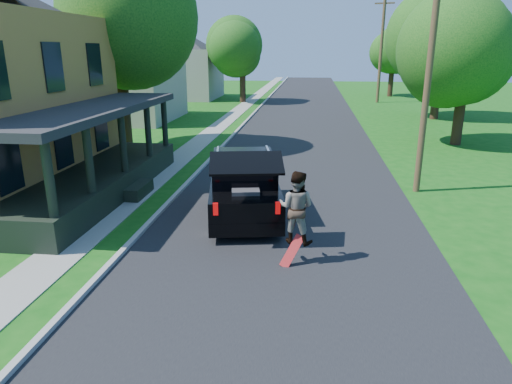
# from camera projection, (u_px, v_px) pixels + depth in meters

# --- Properties ---
(ground) EXTENTS (140.00, 140.00, 0.00)m
(ground) POSITION_uv_depth(u_px,v_px,m) (278.00, 290.00, 9.84)
(ground) COLOR #0F4D0F
(ground) RESTS_ON ground
(street) EXTENTS (8.00, 120.00, 0.02)m
(street) POSITION_uv_depth(u_px,v_px,m) (301.00, 132.00, 28.79)
(street) COLOR black
(street) RESTS_ON ground
(curb) EXTENTS (0.15, 120.00, 0.12)m
(curb) POSITION_uv_depth(u_px,v_px,m) (238.00, 131.00, 29.26)
(curb) COLOR #969691
(curb) RESTS_ON ground
(sidewalk) EXTENTS (1.30, 120.00, 0.03)m
(sidewalk) POSITION_uv_depth(u_px,v_px,m) (214.00, 130.00, 29.43)
(sidewalk) COLOR gray
(sidewalk) RESTS_ON ground
(front_walk) EXTENTS (6.50, 1.20, 0.03)m
(front_walk) POSITION_uv_depth(u_px,v_px,m) (30.00, 192.00, 16.61)
(front_walk) COLOR gray
(front_walk) RESTS_ON ground
(neighbor_house_mid) EXTENTS (12.78, 12.78, 8.30)m
(neighbor_house_mid) POSITION_uv_depth(u_px,v_px,m) (117.00, 61.00, 32.88)
(neighbor_house_mid) COLOR #A69F93
(neighbor_house_mid) RESTS_ON ground
(neighbor_house_far) EXTENTS (12.78, 12.78, 8.30)m
(neighbor_house_far) POSITION_uv_depth(u_px,v_px,m) (179.00, 58.00, 48.05)
(neighbor_house_far) COLOR #A69F93
(neighbor_house_far) RESTS_ON ground
(black_suv) EXTENTS (2.82, 5.49, 2.44)m
(black_suv) POSITION_uv_depth(u_px,v_px,m) (244.00, 186.00, 14.06)
(black_suv) COLOR black
(black_suv) RESTS_ON ground
(skateboarder) EXTENTS (1.01, 0.87, 1.78)m
(skateboarder) POSITION_uv_depth(u_px,v_px,m) (296.00, 207.00, 10.81)
(skateboarder) COLOR black
(skateboarder) RESTS_ON ground
(skateboard) EXTENTS (0.59, 0.40, 0.80)m
(skateboard) POSITION_uv_depth(u_px,v_px,m) (292.00, 252.00, 10.87)
(skateboard) COLOR #AB0E0F
(skateboard) RESTS_ON ground
(tree_left_mid) EXTENTS (6.89, 6.85, 9.87)m
(tree_left_mid) POSITION_uv_depth(u_px,v_px,m) (116.00, 21.00, 22.36)
(tree_left_mid) COLOR black
(tree_left_mid) RESTS_ON ground
(tree_left_far) EXTENTS (6.92, 6.66, 8.57)m
(tree_left_far) POSITION_uv_depth(u_px,v_px,m) (242.00, 44.00, 43.70)
(tree_left_far) COLOR black
(tree_left_far) RESTS_ON ground
(tree_right_near) EXTENTS (5.62, 5.43, 7.66)m
(tree_right_near) POSITION_uv_depth(u_px,v_px,m) (466.00, 54.00, 23.63)
(tree_right_near) COLOR black
(tree_right_near) RESTS_ON ground
(tree_right_mid) EXTENTS (8.40, 8.20, 9.90)m
(tree_right_mid) POSITION_uv_depth(u_px,v_px,m) (443.00, 29.00, 32.38)
(tree_right_mid) COLOR black
(tree_right_mid) RESTS_ON ground
(tree_right_far) EXTENTS (6.67, 6.40, 8.20)m
(tree_right_far) POSITION_uv_depth(u_px,v_px,m) (393.00, 47.00, 49.39)
(tree_right_far) COLOR black
(tree_right_far) RESTS_ON ground
(utility_pole_near) EXTENTS (1.42, 0.28, 7.73)m
(utility_pole_near) POSITION_uv_depth(u_px,v_px,m) (428.00, 79.00, 15.53)
(utility_pole_near) COLOR #473821
(utility_pole_near) RESTS_ON ground
(utility_pole_far) EXTENTS (1.80, 0.48, 9.79)m
(utility_pole_far) POSITION_uv_depth(u_px,v_px,m) (381.00, 49.00, 43.55)
(utility_pole_far) COLOR #473821
(utility_pole_far) RESTS_ON ground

